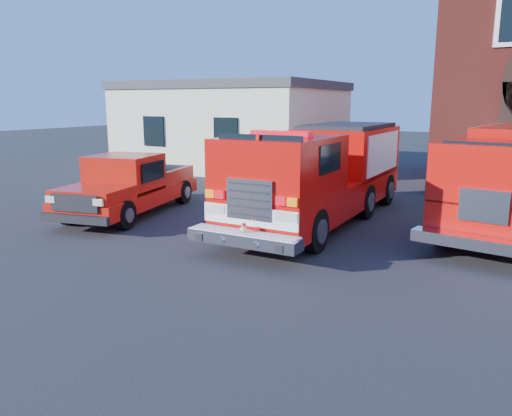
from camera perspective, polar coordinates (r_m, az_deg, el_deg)
The scene contains 4 objects.
ground at distance 11.24m, azimuth 2.92°, elevation -5.36°, with size 100.00×100.00×0.00m, color black.
side_building at distance 26.48m, azimuth -2.55°, elevation 9.53°, with size 10.20×8.20×4.35m.
fire_engine at distance 14.25m, azimuth 7.58°, elevation 4.04°, with size 2.57×8.81×2.71m.
pickup_truck at distance 15.65m, azimuth -14.16°, elevation 2.49°, with size 3.05×5.85×1.82m.
Camera 1 is at (4.59, -9.70, 3.36)m, focal length 35.00 mm.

